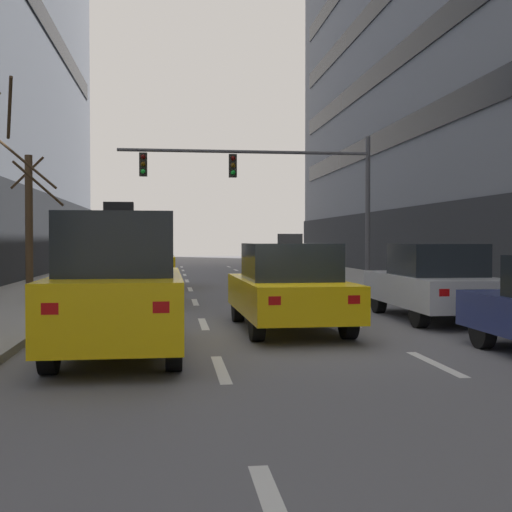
{
  "coord_description": "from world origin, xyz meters",
  "views": [
    {
      "loc": [
        -2.25,
        -12.21,
        1.81
      ],
      "look_at": [
        0.97,
        12.94,
        1.18
      ],
      "focal_mm": 46.61,
      "sensor_mm": 36.0,
      "label": 1
    }
  ],
  "objects_px": {
    "taxi_driving_1": "(288,287)",
    "traffic_signal_0": "(277,179)",
    "taxi_driving_0": "(150,260)",
    "taxi_driving_2": "(134,276)",
    "car_parked_2": "(434,282)",
    "street_tree_3": "(29,221)",
    "taxi_driving_3": "(119,285)"
  },
  "relations": [
    {
      "from": "taxi_driving_1",
      "to": "traffic_signal_0",
      "type": "bearing_deg",
      "value": 82.05
    },
    {
      "from": "taxi_driving_0",
      "to": "taxi_driving_2",
      "type": "distance_m",
      "value": 6.38
    },
    {
      "from": "car_parked_2",
      "to": "taxi_driving_2",
      "type": "bearing_deg",
      "value": 147.51
    },
    {
      "from": "street_tree_3",
      "to": "taxi_driving_2",
      "type": "bearing_deg",
      "value": -6.36
    },
    {
      "from": "taxi_driving_0",
      "to": "taxi_driving_2",
      "type": "xyz_separation_m",
      "value": [
        -0.23,
        -6.38,
        -0.24
      ]
    },
    {
      "from": "taxi_driving_3",
      "to": "car_parked_2",
      "type": "bearing_deg",
      "value": 29.67
    },
    {
      "from": "taxi_driving_0",
      "to": "car_parked_2",
      "type": "distance_m",
      "value": 12.68
    },
    {
      "from": "taxi_driving_2",
      "to": "street_tree_3",
      "type": "height_order",
      "value": "street_tree_3"
    },
    {
      "from": "taxi_driving_2",
      "to": "car_parked_2",
      "type": "bearing_deg",
      "value": -32.49
    },
    {
      "from": "taxi_driving_1",
      "to": "car_parked_2",
      "type": "bearing_deg",
      "value": 20.08
    },
    {
      "from": "car_parked_2",
      "to": "taxi_driving_3",
      "type": "bearing_deg",
      "value": -150.33
    },
    {
      "from": "taxi_driving_0",
      "to": "taxi_driving_1",
      "type": "xyz_separation_m",
      "value": [
        3.11,
        -12.08,
        -0.18
      ]
    },
    {
      "from": "taxi_driving_3",
      "to": "traffic_signal_0",
      "type": "height_order",
      "value": "traffic_signal_0"
    },
    {
      "from": "taxi_driving_1",
      "to": "taxi_driving_2",
      "type": "relative_size",
      "value": 1.08
    },
    {
      "from": "taxi_driving_2",
      "to": "taxi_driving_3",
      "type": "height_order",
      "value": "taxi_driving_3"
    },
    {
      "from": "taxi_driving_1",
      "to": "taxi_driving_2",
      "type": "distance_m",
      "value": 6.62
    },
    {
      "from": "taxi_driving_3",
      "to": "taxi_driving_2",
      "type": "bearing_deg",
      "value": 91.46
    },
    {
      "from": "car_parked_2",
      "to": "traffic_signal_0",
      "type": "relative_size",
      "value": 0.49
    },
    {
      "from": "taxi_driving_2",
      "to": "traffic_signal_0",
      "type": "distance_m",
      "value": 8.04
    },
    {
      "from": "taxi_driving_2",
      "to": "street_tree_3",
      "type": "distance_m",
      "value": 3.28
    },
    {
      "from": "taxi_driving_1",
      "to": "taxi_driving_2",
      "type": "height_order",
      "value": "taxi_driving_1"
    },
    {
      "from": "taxi_driving_1",
      "to": "street_tree_3",
      "type": "bearing_deg",
      "value": 135.95
    },
    {
      "from": "taxi_driving_0",
      "to": "car_parked_2",
      "type": "height_order",
      "value": "taxi_driving_0"
    },
    {
      "from": "car_parked_2",
      "to": "traffic_signal_0",
      "type": "distance_m",
      "value": 10.58
    },
    {
      "from": "taxi_driving_1",
      "to": "taxi_driving_3",
      "type": "xyz_separation_m",
      "value": [
        -3.14,
        -2.52,
        0.24
      ]
    },
    {
      "from": "taxi_driving_1",
      "to": "traffic_signal_0",
      "type": "height_order",
      "value": "traffic_signal_0"
    },
    {
      "from": "taxi_driving_1",
      "to": "car_parked_2",
      "type": "distance_m",
      "value": 3.8
    },
    {
      "from": "traffic_signal_0",
      "to": "street_tree_3",
      "type": "distance_m",
      "value": 9.51
    },
    {
      "from": "taxi_driving_2",
      "to": "taxi_driving_1",
      "type": "bearing_deg",
      "value": -59.61
    },
    {
      "from": "taxi_driving_0",
      "to": "taxi_driving_1",
      "type": "bearing_deg",
      "value": -75.55
    },
    {
      "from": "taxi_driving_0",
      "to": "taxi_driving_2",
      "type": "bearing_deg",
      "value": -92.09
    },
    {
      "from": "taxi_driving_2",
      "to": "traffic_signal_0",
      "type": "relative_size",
      "value": 0.46
    }
  ]
}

